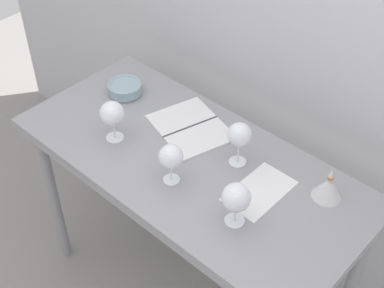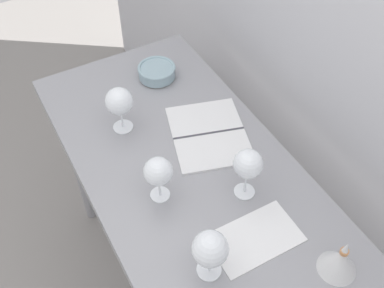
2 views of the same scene
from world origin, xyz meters
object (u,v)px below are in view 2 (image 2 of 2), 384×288
Objects in this scene: wine_glass_far_right at (248,165)px; open_notebook at (209,134)px; wine_glass_near_center at (158,172)px; wine_glass_near_right at (210,250)px; tasting_bowl at (157,72)px; wine_glass_near_left at (119,102)px; decanter_funnel at (340,261)px; tasting_sheet_upper at (255,238)px.

open_notebook is at bearing 174.07° from wine_glass_far_right.
open_notebook is at bearing 119.45° from wine_glass_near_center.
tasting_bowl is (-0.80, 0.24, -0.08)m from wine_glass_near_right.
wine_glass_far_right is 0.49× the size of open_notebook.
wine_glass_far_right reaches higher than wine_glass_near_left.
tasting_sheet_upper is at bearing -142.69° from decanter_funnel.
wine_glass_near_center is 0.97× the size of wine_glass_near_right.
tasting_bowl is (-0.51, 0.24, -0.08)m from wine_glass_near_center.
wine_glass_near_center is 0.56m from decanter_funnel.
wine_glass_near_left reaches higher than wine_glass_near_right.
decanter_funnel is (0.97, 0.07, 0.01)m from tasting_bowl.
wine_glass_near_left is (-0.44, -0.22, -0.01)m from wine_glass_far_right.
wine_glass_near_right is 0.36m from decanter_funnel.
wine_glass_far_right is at bearing 10.84° from open_notebook.
wine_glass_near_left reaches higher than tasting_sheet_upper.
wine_glass_near_center is at bearing -179.11° from wine_glass_near_right.
wine_glass_far_right is 0.64m from tasting_bowl.
wine_glass_near_right is 0.20m from tasting_sheet_upper.
wine_glass_near_left is 0.46× the size of open_notebook.
wine_glass_near_right reaches higher than tasting_sheet_upper.
open_notebook is 1.44× the size of tasting_sheet_upper.
wine_glass_near_center is at bearing -116.45° from wine_glass_far_right.
tasting_sheet_upper is (-0.02, 0.17, -0.11)m from wine_glass_near_right.
wine_glass_near_center is 1.09× the size of tasting_bowl.
open_notebook reaches higher than tasting_sheet_upper.
decanter_funnel is (0.16, 0.31, -0.07)m from wine_glass_near_right.
open_notebook is at bearing 168.11° from tasting_sheet_upper.
wine_glass_far_right is at bearing 127.06° from wine_glass_near_right.
tasting_sheet_upper is (0.27, 0.17, -0.11)m from wine_glass_near_center.
wine_glass_near_center is at bearing -147.16° from tasting_sheet_upper.
wine_glass_far_right is 0.30m from open_notebook.
wine_glass_near_right reaches higher than decanter_funnel.
wine_glass_far_right reaches higher than decanter_funnel.
wine_glass_near_right reaches higher than open_notebook.
tasting_sheet_upper is at bearing 97.29° from wine_glass_near_right.
wine_glass_near_left is 0.63m from tasting_sheet_upper.
wine_glass_near_right is (0.29, 0.00, -0.00)m from wine_glass_near_center.
wine_glass_far_right is at bearing 63.55° from wine_glass_near_center.
tasting_sheet_upper is 1.77× the size of tasting_bowl.
wine_glass_near_center reaches higher than tasting_sheet_upper.
decanter_funnel is at bearing 37.80° from tasting_sheet_upper.
tasting_sheet_upper is at bearing 14.50° from wine_glass_near_left.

